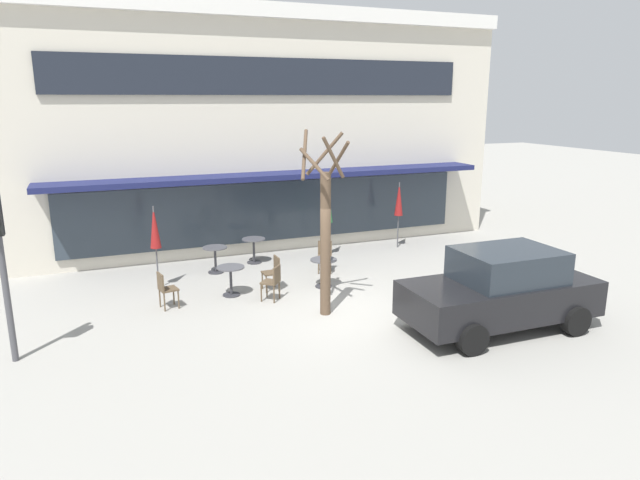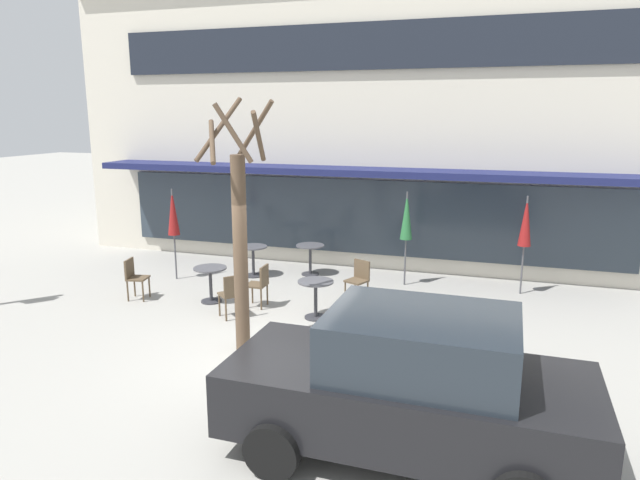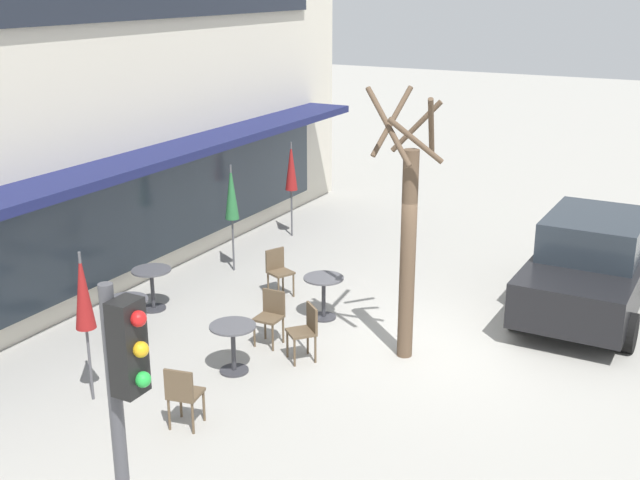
{
  "view_description": "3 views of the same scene",
  "coord_description": "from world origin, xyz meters",
  "px_view_note": "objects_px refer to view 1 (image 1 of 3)",
  "views": [
    {
      "loc": [
        -5.4,
        -11.25,
        4.89
      ],
      "look_at": [
        0.27,
        2.68,
        1.12
      ],
      "focal_mm": 32.0,
      "sensor_mm": 36.0,
      "label": 1
    },
    {
      "loc": [
        3.43,
        -8.03,
        3.94
      ],
      "look_at": [
        -0.23,
        3.39,
        1.26
      ],
      "focal_mm": 32.0,
      "sensor_mm": 36.0,
      "label": 2
    },
    {
      "loc": [
        -11.37,
        -3.98,
        5.64
      ],
      "look_at": [
        0.48,
        2.31,
        1.29
      ],
      "focal_mm": 45.0,
      "sensor_mm": 36.0,
      "label": 3
    }
  ],
  "objects_px": {
    "cafe_table_by_tree": "(215,255)",
    "cafe_table_mid_patio": "(254,246)",
    "cafe_chair_2": "(165,287)",
    "parked_sedan": "(501,290)",
    "patio_umbrella_cream_folded": "(399,199)",
    "patio_umbrella_green_folded": "(155,228)",
    "cafe_chair_0": "(273,280)",
    "cafe_chair_1": "(273,270)",
    "street_tree": "(325,232)",
    "patio_umbrella_corner_open": "(328,206)",
    "cafe_table_near_wall": "(324,268)",
    "cafe_table_streetside": "(231,276)",
    "cafe_chair_3": "(325,254)"
  },
  "relations": [
    {
      "from": "cafe_table_near_wall",
      "to": "patio_umbrella_green_folded",
      "type": "xyz_separation_m",
      "value": [
        -4.07,
        1.55,
        1.11
      ]
    },
    {
      "from": "cafe_table_by_tree",
      "to": "cafe_chair_2",
      "type": "bearing_deg",
      "value": -125.27
    },
    {
      "from": "cafe_table_near_wall",
      "to": "cafe_table_mid_patio",
      "type": "bearing_deg",
      "value": 110.67
    },
    {
      "from": "cafe_table_streetside",
      "to": "cafe_chair_0",
      "type": "height_order",
      "value": "cafe_chair_0"
    },
    {
      "from": "patio_umbrella_green_folded",
      "to": "cafe_chair_2",
      "type": "height_order",
      "value": "patio_umbrella_green_folded"
    },
    {
      "from": "patio_umbrella_green_folded",
      "to": "patio_umbrella_cream_folded",
      "type": "distance_m",
      "value": 8.05
    },
    {
      "from": "patio_umbrella_cream_folded",
      "to": "cafe_chair_1",
      "type": "xyz_separation_m",
      "value": [
        -5.18,
        -2.58,
        -1.1
      ]
    },
    {
      "from": "cafe_chair_0",
      "to": "parked_sedan",
      "type": "distance_m",
      "value": 5.36
    },
    {
      "from": "cafe_chair_0",
      "to": "street_tree",
      "type": "relative_size",
      "value": 0.21
    },
    {
      "from": "patio_umbrella_corner_open",
      "to": "cafe_chair_2",
      "type": "height_order",
      "value": "patio_umbrella_corner_open"
    },
    {
      "from": "cafe_chair_1",
      "to": "cafe_chair_2",
      "type": "relative_size",
      "value": 1.0
    },
    {
      "from": "parked_sedan",
      "to": "cafe_table_near_wall",
      "type": "bearing_deg",
      "value": 121.55
    },
    {
      "from": "street_tree",
      "to": "cafe_chair_3",
      "type": "bearing_deg",
      "value": 67.4
    },
    {
      "from": "cafe_table_mid_patio",
      "to": "street_tree",
      "type": "height_order",
      "value": "street_tree"
    },
    {
      "from": "cafe_chair_1",
      "to": "street_tree",
      "type": "distance_m",
      "value": 2.6
    },
    {
      "from": "cafe_table_mid_patio",
      "to": "parked_sedan",
      "type": "xyz_separation_m",
      "value": [
        3.56,
        -6.91,
        0.36
      ]
    },
    {
      "from": "cafe_chair_1",
      "to": "parked_sedan",
      "type": "bearing_deg",
      "value": -48.71
    },
    {
      "from": "cafe_table_by_tree",
      "to": "cafe_chair_2",
      "type": "distance_m",
      "value": 2.95
    },
    {
      "from": "cafe_chair_2",
      "to": "cafe_chair_0",
      "type": "bearing_deg",
      "value": -9.74
    },
    {
      "from": "cafe_table_streetside",
      "to": "cafe_chair_0",
      "type": "distance_m",
      "value": 1.16
    },
    {
      "from": "parked_sedan",
      "to": "street_tree",
      "type": "distance_m",
      "value": 4.03
    },
    {
      "from": "patio_umbrella_cream_folded",
      "to": "street_tree",
      "type": "height_order",
      "value": "street_tree"
    },
    {
      "from": "cafe_table_by_tree",
      "to": "street_tree",
      "type": "distance_m",
      "value": 4.69
    },
    {
      "from": "cafe_chair_0",
      "to": "cafe_chair_1",
      "type": "distance_m",
      "value": 0.82
    },
    {
      "from": "cafe_table_mid_patio",
      "to": "parked_sedan",
      "type": "bearing_deg",
      "value": -62.75
    },
    {
      "from": "cafe_table_mid_patio",
      "to": "cafe_chair_3",
      "type": "bearing_deg",
      "value": -44.88
    },
    {
      "from": "cafe_chair_1",
      "to": "cafe_chair_2",
      "type": "distance_m",
      "value": 2.8
    },
    {
      "from": "cafe_table_mid_patio",
      "to": "cafe_chair_1",
      "type": "bearing_deg",
      "value": -94.74
    },
    {
      "from": "patio_umbrella_cream_folded",
      "to": "cafe_chair_1",
      "type": "height_order",
      "value": "patio_umbrella_cream_folded"
    },
    {
      "from": "cafe_table_by_tree",
      "to": "cafe_table_mid_patio",
      "type": "bearing_deg",
      "value": 23.13
    },
    {
      "from": "cafe_table_mid_patio",
      "to": "patio_umbrella_green_folded",
      "type": "relative_size",
      "value": 0.35
    },
    {
      "from": "cafe_table_mid_patio",
      "to": "cafe_chair_2",
      "type": "height_order",
      "value": "cafe_chair_2"
    },
    {
      "from": "street_tree",
      "to": "parked_sedan",
      "type": "bearing_deg",
      "value": -34.84
    },
    {
      "from": "cafe_table_by_tree",
      "to": "cafe_table_mid_patio",
      "type": "relative_size",
      "value": 1.0
    },
    {
      "from": "patio_umbrella_green_folded",
      "to": "parked_sedan",
      "type": "height_order",
      "value": "patio_umbrella_green_folded"
    },
    {
      "from": "cafe_chair_2",
      "to": "parked_sedan",
      "type": "distance_m",
      "value": 7.66
    },
    {
      "from": "cafe_chair_1",
      "to": "cafe_table_streetside",
      "type": "bearing_deg",
      "value": -178.83
    },
    {
      "from": "cafe_table_near_wall",
      "to": "cafe_chair_1",
      "type": "xyz_separation_m",
      "value": [
        -1.31,
        0.28,
        0.01
      ]
    },
    {
      "from": "cafe_table_streetside",
      "to": "cafe_chair_2",
      "type": "distance_m",
      "value": 1.69
    },
    {
      "from": "patio_umbrella_corner_open",
      "to": "parked_sedan",
      "type": "xyz_separation_m",
      "value": [
        1.18,
        -6.77,
        -0.75
      ]
    },
    {
      "from": "patio_umbrella_green_folded",
      "to": "cafe_chair_0",
      "type": "xyz_separation_m",
      "value": [
        2.52,
        -2.05,
        -1.1
      ]
    },
    {
      "from": "patio_umbrella_cream_folded",
      "to": "street_tree",
      "type": "xyz_separation_m",
      "value": [
        -4.59,
        -4.67,
        0.33
      ]
    },
    {
      "from": "cafe_table_by_tree",
      "to": "cafe_table_streetside",
      "type": "bearing_deg",
      "value": -91.29
    },
    {
      "from": "patio_umbrella_corner_open",
      "to": "cafe_chair_1",
      "type": "distance_m",
      "value": 3.75
    },
    {
      "from": "parked_sedan",
      "to": "street_tree",
      "type": "xyz_separation_m",
      "value": [
        -3.18,
        2.22,
        1.08
      ]
    },
    {
      "from": "patio_umbrella_cream_folded",
      "to": "patio_umbrella_corner_open",
      "type": "distance_m",
      "value": 2.58
    },
    {
      "from": "cafe_table_streetside",
      "to": "cafe_chair_2",
      "type": "bearing_deg",
      "value": -168.89
    },
    {
      "from": "patio_umbrella_cream_folded",
      "to": "patio_umbrella_green_folded",
      "type": "bearing_deg",
      "value": -170.59
    },
    {
      "from": "patio_umbrella_green_folded",
      "to": "cafe_chair_1",
      "type": "distance_m",
      "value": 3.24
    },
    {
      "from": "cafe_table_streetside",
      "to": "cafe_chair_2",
      "type": "height_order",
      "value": "cafe_chair_2"
    }
  ]
}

